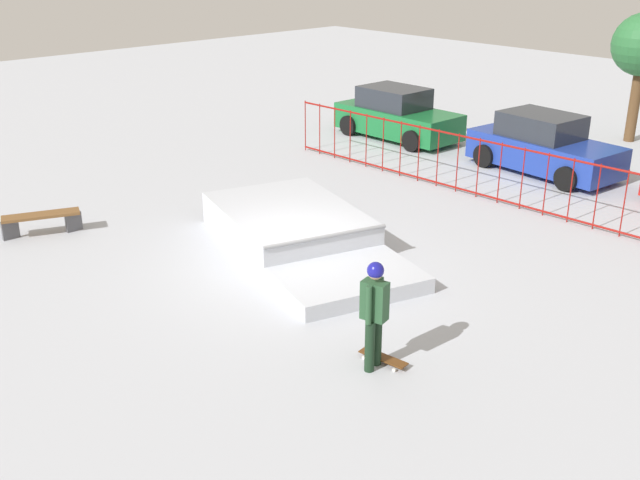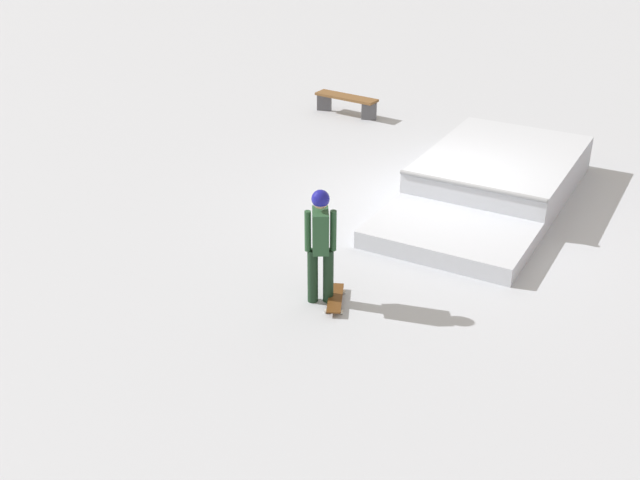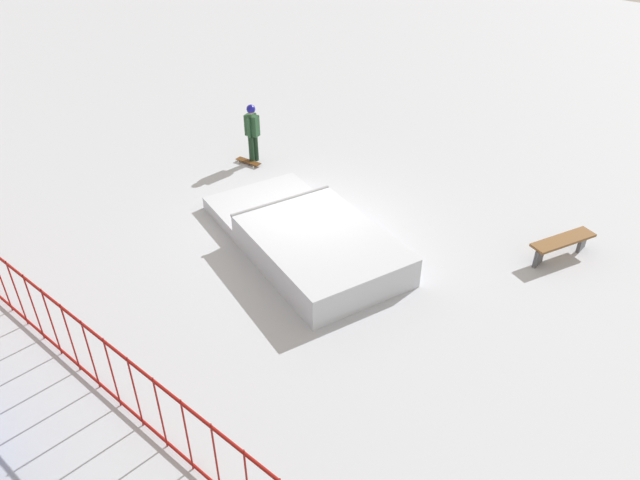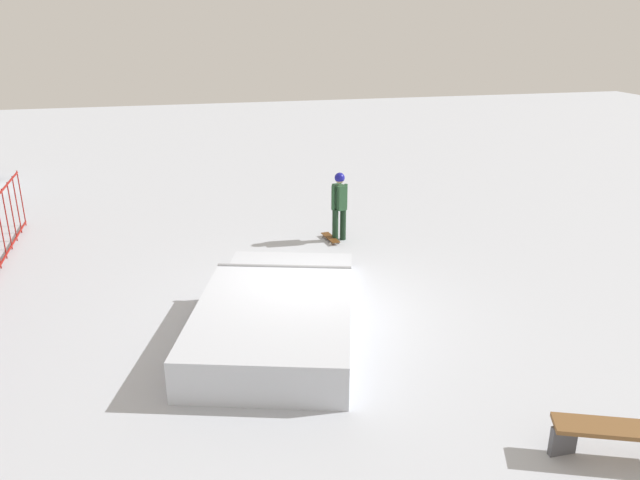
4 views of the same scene
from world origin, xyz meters
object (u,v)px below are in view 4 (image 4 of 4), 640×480
(skate_ramp, at_px, (277,316))
(park_bench, at_px, (619,435))
(skater, at_px, (339,201))
(skateboard, at_px, (330,238))

(skate_ramp, height_order, park_bench, skate_ramp)
(skate_ramp, bearing_deg, skater, -11.47)
(skater, xyz_separation_m, park_bench, (-8.61, -1.30, -0.65))
(skater, xyz_separation_m, skateboard, (0.01, 0.22, -0.93))
(skateboard, xyz_separation_m, park_bench, (-8.62, -1.52, 0.28))
(skater, height_order, park_bench, skater)
(skate_ramp, distance_m, skateboard, 4.83)
(park_bench, bearing_deg, skate_ramp, 40.14)
(skate_ramp, bearing_deg, skateboard, -9.11)
(skater, bearing_deg, skateboard, 72.41)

